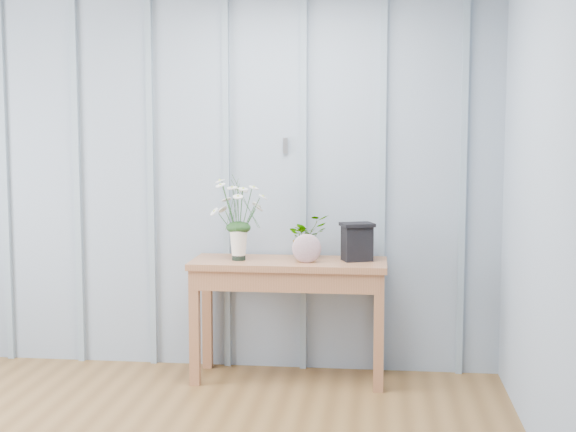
# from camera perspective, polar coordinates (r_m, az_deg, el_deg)

# --- Properties ---
(room_shell) EXTENTS (4.00, 4.50, 2.50)m
(room_shell) POSITION_cam_1_polar(r_m,az_deg,el_deg) (3.99, -11.83, 12.35)
(room_shell) COLOR #8D9BAD
(room_shell) RESTS_ON ground
(sideboard) EXTENTS (1.20, 0.45, 0.75)m
(sideboard) POSITION_cam_1_polar(r_m,az_deg,el_deg) (4.96, 0.07, -4.48)
(sideboard) COLOR #955D3C
(sideboard) RESTS_ON ground
(daisy_vase) EXTENTS (0.37, 0.28, 0.52)m
(daisy_vase) POSITION_cam_1_polar(r_m,az_deg,el_deg) (4.91, -3.55, 0.62)
(daisy_vase) COLOR black
(daisy_vase) RESTS_ON sideboard
(spider_plant) EXTENTS (0.33, 0.33, 0.28)m
(spider_plant) POSITION_cam_1_polar(r_m,az_deg,el_deg) (4.98, 1.35, -1.48)
(spider_plant) COLOR #153614
(spider_plant) RESTS_ON sideboard
(felt_disc_vessel) EXTENTS (0.18, 0.07, 0.18)m
(felt_disc_vessel) POSITION_cam_1_polar(r_m,az_deg,el_deg) (4.83, 1.34, -2.32)
(felt_disc_vessel) COLOR #814E6A
(felt_disc_vessel) RESTS_ON sideboard
(carved_box) EXTENTS (0.23, 0.21, 0.23)m
(carved_box) POSITION_cam_1_polar(r_m,az_deg,el_deg) (4.92, 4.93, -1.81)
(carved_box) COLOR black
(carved_box) RESTS_ON sideboard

